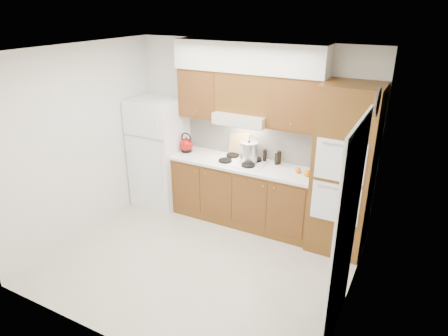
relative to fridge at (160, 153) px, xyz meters
name	(u,v)px	position (x,y,z in m)	size (l,w,h in m)	color
floor	(200,261)	(1.41, -1.14, -0.86)	(3.60, 3.60, 0.00)	#B9B4A2
ceiling	(194,51)	(1.41, -1.14, 1.74)	(3.60, 3.60, 0.00)	white
wall_back	(251,133)	(1.41, 0.36, 0.44)	(3.60, 0.02, 2.60)	silver
wall_left	(83,144)	(-0.40, -1.14, 0.44)	(0.02, 3.00, 2.60)	silver
wall_right	(357,201)	(3.21, -1.14, 0.44)	(0.02, 3.00, 2.60)	silver
fridge	(160,153)	(0.00, 0.00, 0.00)	(0.75, 0.72, 1.72)	white
base_cabinets	(242,193)	(1.43, 0.06, -0.41)	(2.11, 0.60, 0.90)	brown
countertop	(243,164)	(1.43, 0.05, 0.06)	(2.13, 0.62, 0.04)	white
backsplash	(252,138)	(1.43, 0.34, 0.36)	(2.11, 0.03, 0.56)	white
oven_cabinet	(344,171)	(2.85, 0.03, 0.24)	(0.70, 0.65, 2.20)	brown
upper_cab_left	(202,92)	(0.69, 0.19, 0.99)	(0.63, 0.33, 0.70)	brown
upper_cab_right	(297,103)	(2.12, 0.19, 0.99)	(0.73, 0.33, 0.70)	brown
range_hood	(243,118)	(1.38, 0.13, 0.71)	(0.75, 0.45, 0.15)	silver
upper_cab_over_hood	(245,92)	(1.38, 0.19, 1.06)	(0.75, 0.33, 0.55)	brown
soffit	(249,57)	(1.43, 0.18, 1.54)	(2.13, 0.36, 0.40)	silver
cooktop	(240,161)	(1.38, 0.07, 0.09)	(0.74, 0.50, 0.01)	white
doorway	(345,241)	(3.19, -1.49, 0.19)	(0.02, 0.90, 2.10)	black
wall_clock	(378,102)	(3.19, -0.59, 1.29)	(0.30, 0.30, 0.02)	#3F3833
kettle	(186,145)	(0.47, 0.05, 0.19)	(0.20, 0.20, 0.20)	#980E0B
cutting_board	(239,142)	(1.24, 0.31, 0.28)	(0.32, 0.02, 0.42)	tan
stock_pot	(249,152)	(1.49, 0.11, 0.24)	(0.25, 0.25, 0.27)	silver
condiment_a	(265,156)	(1.69, 0.24, 0.17)	(0.05, 0.05, 0.18)	black
condiment_b	(279,157)	(1.90, 0.26, 0.18)	(0.06, 0.06, 0.19)	black
condiment_c	(277,159)	(1.88, 0.22, 0.16)	(0.06, 0.06, 0.16)	black
orange_near	(307,173)	(2.39, 0.01, 0.12)	(0.09, 0.09, 0.09)	orange
orange_far	(298,170)	(2.24, 0.07, 0.12)	(0.08, 0.08, 0.08)	orange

